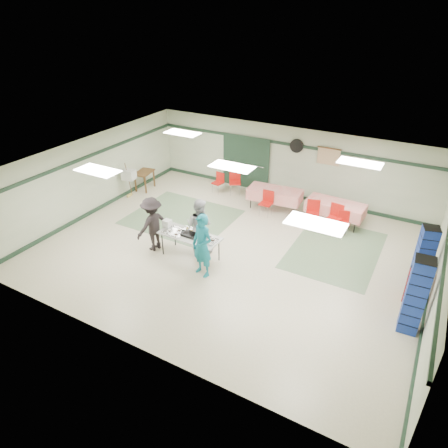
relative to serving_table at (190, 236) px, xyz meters
The scene contains 42 objects.
floor 1.46m from the serving_table, 49.16° to the left, with size 11.00×11.00×0.00m, color beige.
ceiling 2.36m from the serving_table, 49.16° to the left, with size 11.00×11.00×0.00m, color silver.
wall_back 5.57m from the serving_table, 81.31° to the left, with size 11.00×11.00×0.00m, color beige.
wall_front 3.69m from the serving_table, 76.69° to the right, with size 11.00×11.00×0.00m, color beige.
wall_left 4.81m from the serving_table, 168.29° to the left, with size 9.00×9.00×0.00m, color beige.
wall_right 6.44m from the serving_table, ahead, with size 9.00×9.00×0.00m, color beige.
trim_back 5.66m from the serving_table, 81.26° to the left, with size 11.00×0.06×0.10m, color #1C3324.
baseboard_back 5.54m from the serving_table, 81.26° to the left, with size 11.00×0.06×0.12m, color #1C3324.
trim_left 4.92m from the serving_table, 168.22° to the left, with size 9.00×0.06×0.10m, color #1C3324.
baseboard_left 4.78m from the serving_table, 168.22° to the left, with size 9.00×0.06×0.12m, color #1C3324.
trim_right 6.52m from the serving_table, ahead, with size 9.00×0.06×0.10m, color #1C3324.
baseboard_right 6.41m from the serving_table, ahead, with size 9.00×0.06×0.12m, color #1C3324.
green_patch_a 2.67m from the serving_table, 130.24° to the left, with size 3.50×3.00×0.01m, color gray.
green_patch_b 4.45m from the serving_table, 34.15° to the left, with size 2.50×3.50×0.01m, color gray.
double_door_left 5.59m from the serving_table, 104.16° to the left, with size 0.90×0.06×2.10m, color gray.
double_door_right 5.43m from the serving_table, 94.38° to the left, with size 0.90×0.06×2.10m, color gray.
door_frame 5.47m from the serving_table, 99.43° to the left, with size 2.00×0.03×2.15m, color #1C3324.
wall_fan 5.68m from the serving_table, 78.14° to the left, with size 0.50×0.50×0.10m, color black.
scroll_banner 6.00m from the serving_table, 66.64° to the left, with size 0.80×0.02×0.60m, color tan.
serving_table is the anchor object (origin of this frame).
sheet_tray_right 0.61m from the serving_table, ahead, with size 0.53×0.40×0.02m, color silver.
sheet_tray_mid 0.14m from the serving_table, 109.57° to the left, with size 0.59×0.45×0.02m, color silver.
sheet_tray_left 0.50m from the serving_table, behind, with size 0.62×0.47×0.02m, color silver.
baking_pan 0.09m from the serving_table, 57.89° to the right, with size 0.47×0.29×0.08m, color black.
foam_box_stack 0.89m from the serving_table, behind, with size 0.23×0.21×0.21m, color white.
volunteer_teal 0.93m from the serving_table, 34.76° to the right, with size 0.67×0.44×1.82m, color #14768B.
volunteer_grey 0.49m from the serving_table, 86.85° to the left, with size 0.83×0.64×1.70m, color gray.
volunteer_dark 1.25m from the serving_table, behind, with size 1.10×0.63×1.70m, color black.
dining_table_a 5.19m from the serving_table, 53.40° to the left, with size 1.95×0.95×0.77m.
dining_table_b 4.27m from the serving_table, 77.88° to the left, with size 1.97×1.01×0.77m.
chair_a 4.86m from the serving_table, 48.02° to the left, with size 0.48×0.48×0.94m.
chair_b 4.39m from the serving_table, 55.28° to the left, with size 0.52×0.52×0.91m.
chair_c 5.04m from the serving_table, 45.48° to the left, with size 0.45×0.45×0.78m.
chair_d 3.71m from the serving_table, 76.86° to the left, with size 0.41×0.41×0.89m.
chair_loose_a 4.75m from the serving_table, 101.87° to the left, with size 0.59×0.59×0.94m.
chair_loose_b 4.72m from the serving_table, 109.60° to the left, with size 0.42×0.42×0.80m.
crate_stack_blue_a 6.25m from the serving_table, 16.51° to the left, with size 0.39×0.39×1.79m, color #1A309F.
crate_stack_red 6.08m from the serving_table, ahead, with size 0.41×0.41×1.07m, color #A62410.
crate_stack_blue_b 5.99m from the serving_table, ahead, with size 0.43×0.43×1.94m, color #1A309F.
printer_table 5.40m from the serving_table, 143.04° to the left, with size 0.70×0.94×0.74m.
office_printer 4.93m from the serving_table, 151.09° to the left, with size 0.46×0.40×0.36m, color beige.
broom 5.02m from the serving_table, 151.12° to the left, with size 0.03×0.03×1.37m, color brown.
Camera 1 is at (4.82, -9.09, 6.62)m, focal length 32.00 mm.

